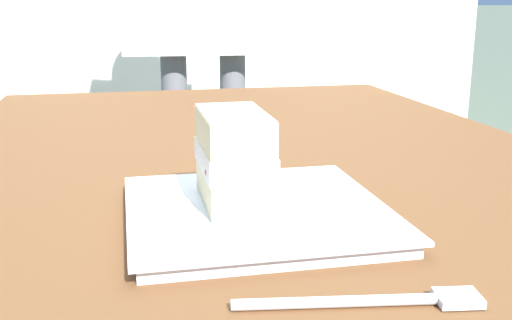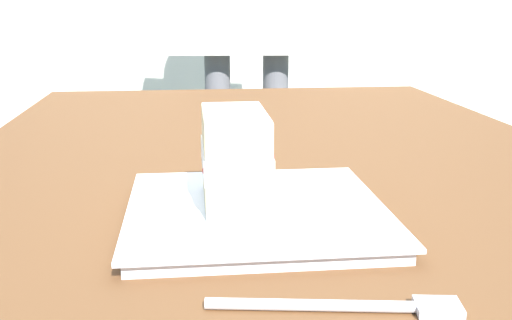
# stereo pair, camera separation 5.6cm
# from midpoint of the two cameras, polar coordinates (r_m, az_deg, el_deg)

# --- Properties ---
(patio_table) EXTENTS (1.41, 0.83, 0.71)m
(patio_table) POSITION_cam_midpoint_polar(r_m,az_deg,el_deg) (0.78, -0.92, -8.06)
(patio_table) COLOR brown
(patio_table) RESTS_ON ground
(dessert_plate) EXTENTS (0.24, 0.24, 0.02)m
(dessert_plate) POSITION_cam_midpoint_polar(r_m,az_deg,el_deg) (0.58, -2.78, -4.96)
(dessert_plate) COLOR white
(dessert_plate) RESTS_ON patio_table
(cake_slice) EXTENTS (0.11, 0.07, 0.09)m
(cake_slice) POSITION_cam_midpoint_polar(r_m,az_deg,el_deg) (0.57, -4.85, 0.16)
(cake_slice) COLOR beige
(cake_slice) RESTS_ON dessert_plate
(dessert_fork) EXTENTS (0.04, 0.17, 0.01)m
(dessert_fork) POSITION_cam_midpoint_polar(r_m,az_deg,el_deg) (0.43, 7.25, -12.88)
(dessert_fork) COLOR silver
(dessert_fork) RESTS_ON patio_table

